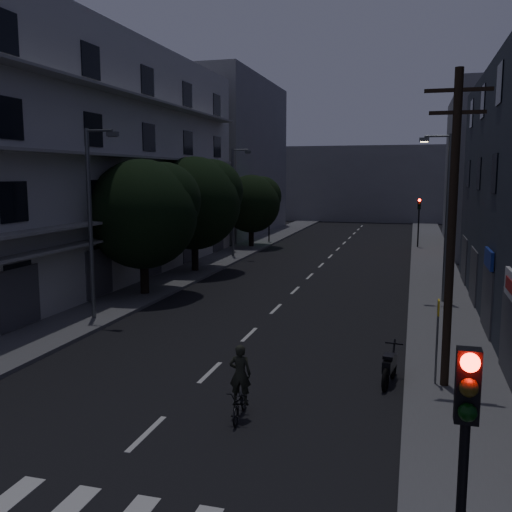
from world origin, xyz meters
The scene contains 21 objects.
ground centered at (0.00, 25.00, 0.00)m, with size 160.00×160.00×0.00m, color black.
sidewalk_left centered at (-7.50, 25.00, 0.07)m, with size 3.00×90.00×0.15m, color #565659.
sidewalk_right centered at (7.50, 25.00, 0.07)m, with size 3.00×90.00×0.15m, color #565659.
lane_markings centered at (0.00, 31.25, 0.01)m, with size 0.15×60.50×0.01m.
building_left centered at (-11.98, 18.00, 6.99)m, with size 7.00×36.00×14.00m.
building_far_left centered at (-12.00, 48.00, 8.00)m, with size 6.00×20.00×16.00m, color slate.
building_far_right centered at (12.00, 42.00, 6.50)m, with size 6.00×20.00×13.00m, color slate.
building_far_end centered at (0.00, 70.00, 5.00)m, with size 24.00×8.00×10.00m, color slate.
tree_near centered at (-7.20, 16.58, 4.47)m, with size 5.60×5.60×6.90m.
tree_mid centered at (-7.32, 23.99, 4.68)m, with size 5.89×5.89×7.25m.
tree_far centered at (-7.29, 36.99, 3.97)m, with size 4.93×4.93×6.10m.
traffic_signal_near centered at (6.78, -3.12, 3.10)m, with size 0.28×0.37×4.10m.
traffic_signal_far_right centered at (6.50, 39.96, 3.10)m, with size 0.28×0.37×4.10m.
traffic_signal_far_left centered at (-6.67, 40.49, 3.10)m, with size 0.28×0.37×4.10m.
street_lamp_left_near centered at (-6.95, 11.30, 4.60)m, with size 1.51×0.25×8.00m.
street_lamp_right centered at (7.51, 18.64, 4.60)m, with size 1.51×0.25×8.00m.
street_lamp_left_far centered at (-6.84, 30.60, 4.60)m, with size 1.51×0.25×8.00m.
utility_pole centered at (7.13, 6.95, 4.87)m, with size 1.80×0.24×9.00m.
bus_stop_sign centered at (6.88, 6.98, 1.89)m, with size 0.06×0.35×2.52m.
motorcycle centered at (5.56, 7.05, 0.49)m, with size 0.58×1.93×1.24m.
cyclist centered at (1.94, 3.47, 0.66)m, with size 0.69×1.60×1.97m.
Camera 1 is at (6.09, -9.95, 6.27)m, focal length 40.00 mm.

